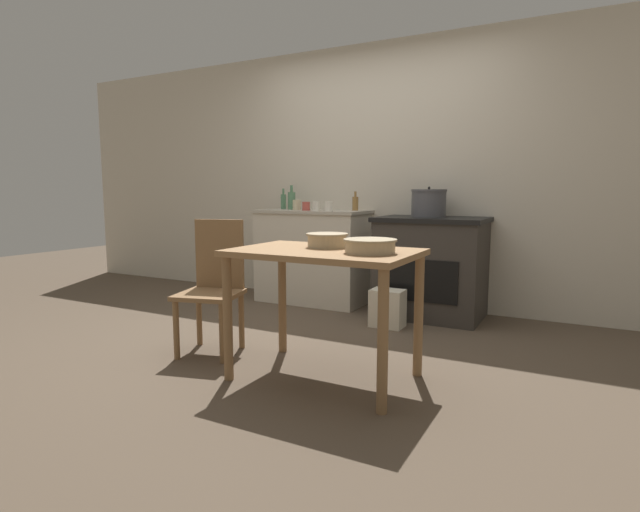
% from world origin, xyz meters
% --- Properties ---
extents(ground_plane, '(14.00, 14.00, 0.00)m').
position_xyz_m(ground_plane, '(0.00, 0.00, 0.00)').
color(ground_plane, brown).
extents(wall_back, '(8.00, 0.07, 2.55)m').
position_xyz_m(wall_back, '(0.00, 1.58, 1.27)').
color(wall_back, beige).
rests_on(wall_back, ground_plane).
extents(counter_cabinet, '(1.11, 0.57, 0.93)m').
position_xyz_m(counter_cabinet, '(-0.57, 1.28, 0.47)').
color(counter_cabinet, beige).
rests_on(counter_cabinet, ground_plane).
extents(stove, '(0.94, 0.67, 0.89)m').
position_xyz_m(stove, '(0.66, 1.23, 0.45)').
color(stove, '#38332D').
rests_on(stove, ground_plane).
extents(work_table, '(1.07, 0.70, 0.78)m').
position_xyz_m(work_table, '(0.51, -0.54, 0.66)').
color(work_table, '#997047').
rests_on(work_table, ground_plane).
extents(chair, '(0.49, 0.49, 0.92)m').
position_xyz_m(chair, '(-0.41, -0.43, 0.48)').
color(chair, olive).
rests_on(chair, ground_plane).
extents(flour_sack, '(0.27, 0.19, 0.31)m').
position_xyz_m(flour_sack, '(0.45, 0.73, 0.16)').
color(flour_sack, beige).
rests_on(flour_sack, ground_plane).
extents(stock_pot, '(0.32, 0.32, 0.27)m').
position_xyz_m(stock_pot, '(0.61, 1.29, 1.02)').
color(stock_pot, '#4C4C51').
rests_on(stock_pot, stove).
extents(mixing_bowl_large, '(0.26, 0.26, 0.09)m').
position_xyz_m(mixing_bowl_large, '(0.47, -0.42, 0.83)').
color(mixing_bowl_large, tan).
rests_on(mixing_bowl_large, work_table).
extents(mixing_bowl_small, '(0.30, 0.30, 0.08)m').
position_xyz_m(mixing_bowl_small, '(0.81, -0.56, 0.82)').
color(mixing_bowl_small, tan).
rests_on(mixing_bowl_small, work_table).
extents(bottle_far_left, '(0.06, 0.06, 0.22)m').
position_xyz_m(bottle_far_left, '(-1.00, 1.41, 1.02)').
color(bottle_far_left, '#517F5B').
rests_on(bottle_far_left, counter_cabinet).
extents(bottle_left, '(0.06, 0.06, 0.19)m').
position_xyz_m(bottle_left, '(-0.14, 1.37, 1.01)').
color(bottle_left, olive).
rests_on(bottle_left, counter_cabinet).
extents(bottle_mid_left, '(0.08, 0.08, 0.25)m').
position_xyz_m(bottle_mid_left, '(-0.84, 1.32, 1.03)').
color(bottle_mid_left, '#517F5B').
rests_on(bottle_mid_left, counter_cabinet).
extents(cup_center_left, '(0.08, 0.08, 0.08)m').
position_xyz_m(cup_center_left, '(-0.57, 1.15, 0.98)').
color(cup_center_left, '#B74C42').
rests_on(cup_center_left, counter_cabinet).
extents(cup_center, '(0.08, 0.08, 0.10)m').
position_xyz_m(cup_center, '(-0.71, 1.21, 0.98)').
color(cup_center, beige).
rests_on(cup_center, counter_cabinet).
extents(cup_center_right, '(0.08, 0.08, 0.09)m').
position_xyz_m(cup_center_right, '(-0.29, 1.09, 0.98)').
color(cup_center_right, silver).
rests_on(cup_center_right, counter_cabinet).
extents(cup_mid_right, '(0.07, 0.07, 0.09)m').
position_xyz_m(cup_mid_right, '(-0.42, 1.07, 0.98)').
color(cup_mid_right, silver).
rests_on(cup_mid_right, counter_cabinet).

